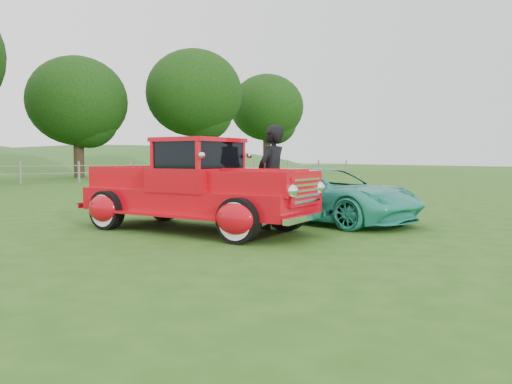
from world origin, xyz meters
TOP-DOWN VIEW (x-y plane):
  - ground at (0.00, 0.00)m, footprint 140.00×140.00m
  - fence_line at (0.00, 22.00)m, footprint 48.00×0.12m
  - tree_near_east at (5.00, 29.00)m, footprint 6.80×6.80m
  - tree_mid_east at (13.00, 27.00)m, footprint 7.20×7.20m
  - tree_far_east at (22.00, 30.00)m, footprint 6.60×6.60m
  - red_pickup at (-0.40, 2.07)m, footprint 3.58×5.27m
  - teal_sedan at (2.54, 1.62)m, footprint 2.68×4.54m
  - man at (0.92, 1.43)m, footprint 0.87×0.73m

SIDE VIEW (x-z plane):
  - ground at x=0.00m, z-range 0.00..0.00m
  - teal_sedan at x=2.54m, z-range 0.00..1.18m
  - fence_line at x=0.00m, z-range 0.00..1.20m
  - red_pickup at x=-0.40m, z-range -0.09..1.69m
  - man at x=0.92m, z-range 0.00..2.05m
  - tree_near_east at x=5.00m, z-range 1.08..9.41m
  - tree_far_east at x=22.00m, z-range 1.43..10.29m
  - tree_mid_east at x=13.00m, z-range 1.45..10.89m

